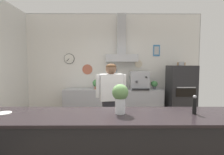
{
  "coord_description": "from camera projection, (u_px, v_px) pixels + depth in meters",
  "views": [
    {
      "loc": [
        -0.04,
        -2.46,
        1.59
      ],
      "look_at": [
        -0.03,
        0.8,
        1.35
      ],
      "focal_mm": 28.34,
      "sensor_mm": 36.0,
      "label": 1
    }
  ],
  "objects": [
    {
      "name": "back_wall_assembly",
      "position": [
        113.0,
        64.0,
        5.0
      ],
      "size": [
        5.03,
        3.02,
        3.04
      ],
      "color": "gray",
      "rests_on": "ground_plane"
    },
    {
      "name": "back_prep_counter",
      "position": [
        113.0,
        106.0,
        4.85
      ],
      "size": [
        2.64,
        0.55,
        0.93
      ],
      "color": "#A3A5AD",
      "rests_on": "ground_plane"
    },
    {
      "name": "pizza_oven",
      "position": [
        181.0,
        95.0,
        4.63
      ],
      "size": [
        0.64,
        0.64,
        1.67
      ],
      "color": "#232326",
      "rests_on": "ground_plane"
    },
    {
      "name": "shop_worker",
      "position": [
        111.0,
        102.0,
        3.41
      ],
      "size": [
        0.58,
        0.29,
        1.61
      ],
      "rotation": [
        0.0,
        0.0,
        3.32
      ],
      "color": "#232328",
      "rests_on": "ground_plane"
    },
    {
      "name": "espresso_machine",
      "position": [
        139.0,
        80.0,
        4.78
      ],
      "size": [
        0.49,
        0.48,
        0.48
      ],
      "color": "#A3A5AD",
      "rests_on": "back_prep_counter"
    },
    {
      "name": "potted_rosemary",
      "position": [
        97.0,
        84.0,
        4.77
      ],
      "size": [
        0.23,
        0.23,
        0.26
      ],
      "color": "#9E563D",
      "rests_on": "back_prep_counter"
    },
    {
      "name": "potted_thyme",
      "position": [
        123.0,
        84.0,
        4.84
      ],
      "size": [
        0.18,
        0.18,
        0.23
      ],
      "color": "#9E563D",
      "rests_on": "back_prep_counter"
    },
    {
      "name": "potted_basil",
      "position": [
        154.0,
        84.0,
        4.78
      ],
      "size": [
        0.18,
        0.18,
        0.22
      ],
      "color": "#4C4C51",
      "rests_on": "back_prep_counter"
    },
    {
      "name": "pepper_grinder",
      "position": [
        194.0,
        105.0,
        2.09
      ],
      "size": [
        0.05,
        0.05,
        0.23
      ],
      "color": "black",
      "rests_on": "service_counter"
    },
    {
      "name": "basil_vase",
      "position": [
        120.0,
        97.0,
        2.1
      ],
      "size": [
        0.19,
        0.19,
        0.35
      ],
      "color": "silver",
      "rests_on": "service_counter"
    },
    {
      "name": "condiment_plate",
      "position": [
        4.0,
        113.0,
        2.11
      ],
      "size": [
        0.17,
        0.17,
        0.01
      ],
      "color": "white",
      "rests_on": "service_counter"
    }
  ]
}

